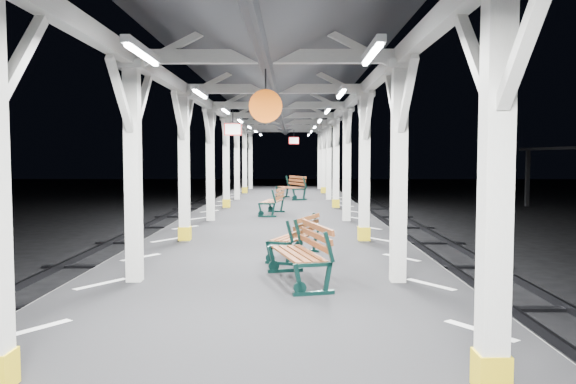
{
  "coord_description": "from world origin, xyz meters",
  "views": [
    {
      "loc": [
        0.39,
        -10.42,
        2.91
      ],
      "look_at": [
        0.32,
        0.57,
        2.2
      ],
      "focal_mm": 35.0,
      "sensor_mm": 36.0,
      "label": 1
    }
  ],
  "objects_px": {
    "bench_near": "(304,252)",
    "bench_extra": "(293,187)",
    "bench_mid": "(298,236)",
    "bench_far": "(275,200)"
  },
  "relations": [
    {
      "from": "bench_near",
      "to": "bench_extra",
      "type": "xyz_separation_m",
      "value": [
        -0.14,
        16.52,
        0.07
      ]
    },
    {
      "from": "bench_near",
      "to": "bench_mid",
      "type": "xyz_separation_m",
      "value": [
        -0.07,
        2.02,
        -0.05
      ]
    },
    {
      "from": "bench_far",
      "to": "bench_extra",
      "type": "relative_size",
      "value": 0.85
    },
    {
      "from": "bench_far",
      "to": "bench_extra",
      "type": "distance_m",
      "value": 6.74
    },
    {
      "from": "bench_mid",
      "to": "bench_extra",
      "type": "bearing_deg",
      "value": 111.4
    },
    {
      "from": "bench_near",
      "to": "bench_extra",
      "type": "distance_m",
      "value": 16.52
    },
    {
      "from": "bench_extra",
      "to": "bench_near",
      "type": "bearing_deg",
      "value": -114.1
    },
    {
      "from": "bench_far",
      "to": "bench_extra",
      "type": "xyz_separation_m",
      "value": [
        0.61,
        6.72,
        0.07
      ]
    },
    {
      "from": "bench_near",
      "to": "bench_mid",
      "type": "distance_m",
      "value": 2.02
    },
    {
      "from": "bench_near",
      "to": "bench_extra",
      "type": "bearing_deg",
      "value": 75.58
    }
  ]
}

